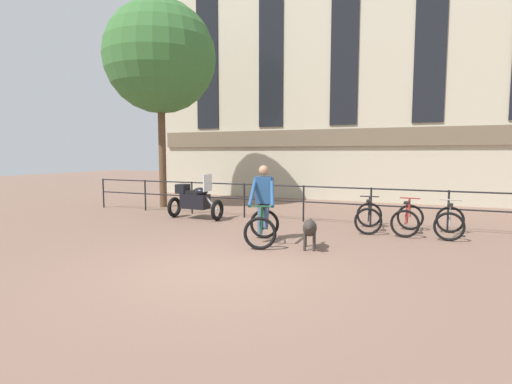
# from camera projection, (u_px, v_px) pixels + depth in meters

# --- Properties ---
(ground_plane) EXTENTS (60.00, 60.00, 0.00)m
(ground_plane) POSITION_uv_depth(u_px,v_px,m) (215.00, 270.00, 6.74)
(ground_plane) COLOR #7A5B4C
(canal_railing) EXTENTS (15.05, 0.05, 1.05)m
(canal_railing) POSITION_uv_depth(u_px,v_px,m) (304.00, 197.00, 11.42)
(canal_railing) COLOR black
(canal_railing) RESTS_ON ground_plane
(building_facade) EXTENTS (18.00, 0.72, 11.52)m
(building_facade) POSITION_uv_depth(u_px,v_px,m) (346.00, 60.00, 16.22)
(building_facade) COLOR #BCB299
(building_facade) RESTS_ON ground_plane
(cyclist_with_bike) EXTENTS (1.00, 1.32, 1.70)m
(cyclist_with_bike) POSITION_uv_depth(u_px,v_px,m) (263.00, 208.00, 8.76)
(cyclist_with_bike) COLOR black
(cyclist_with_bike) RESTS_ON ground_plane
(dog) EXTENTS (0.41, 0.97, 0.63)m
(dog) POSITION_uv_depth(u_px,v_px,m) (310.00, 229.00, 8.13)
(dog) COLOR #332D28
(dog) RESTS_ON ground_plane
(parked_motorcycle) EXTENTS (1.68, 0.68, 1.35)m
(parked_motorcycle) POSITION_uv_depth(u_px,v_px,m) (195.00, 200.00, 11.93)
(parked_motorcycle) COLOR black
(parked_motorcycle) RESTS_ON ground_plane
(parked_bicycle_near_lamp) EXTENTS (0.78, 1.18, 0.86)m
(parked_bicycle_near_lamp) POSITION_uv_depth(u_px,v_px,m) (369.00, 217.00, 10.10)
(parked_bicycle_near_lamp) COLOR black
(parked_bicycle_near_lamp) RESTS_ON ground_plane
(parked_bicycle_mid_left) EXTENTS (0.74, 1.15, 0.86)m
(parked_bicycle_mid_left) POSITION_uv_depth(u_px,v_px,m) (408.00, 219.00, 9.74)
(parked_bicycle_mid_left) COLOR black
(parked_bicycle_mid_left) RESTS_ON ground_plane
(parked_bicycle_mid_right) EXTENTS (0.73, 1.15, 0.86)m
(parked_bicycle_mid_right) POSITION_uv_depth(u_px,v_px,m) (450.00, 222.00, 9.37)
(parked_bicycle_mid_right) COLOR black
(parked_bicycle_mid_right) RESTS_ON ground_plane
(tree_canalside_left) EXTENTS (3.94, 3.94, 7.33)m
(tree_canalside_left) POSITION_uv_depth(u_px,v_px,m) (160.00, 57.00, 14.13)
(tree_canalside_left) COLOR brown
(tree_canalside_left) RESTS_ON ground_plane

